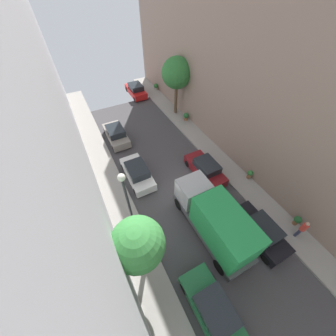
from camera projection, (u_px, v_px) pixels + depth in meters
The scene contains 19 objects.
ground at pixel (183, 192), 16.20m from camera, with size 32.00×32.00×0.00m, color #423F42.
sidewalk_left at pixel (125, 217), 14.58m from camera, with size 2.00×44.00×0.15m, color gray.
sidewalk_right at pixel (230, 171), 17.71m from camera, with size 2.00×44.00×0.15m, color gray.
building_right at pixel (318, 44), 11.95m from camera, with size 6.00×44.00×19.20m, color gray.
parked_car_left_1 at pixel (213, 310), 10.24m from camera, with size 1.78×4.20×1.57m.
parked_car_left_2 at pixel (137, 173), 16.68m from camera, with size 1.78×4.20×1.57m.
parked_car_left_3 at pixel (116, 134), 20.28m from camera, with size 1.78×4.20×1.57m.
parked_car_right_1 at pixel (260, 231), 13.17m from camera, with size 1.78×4.20×1.57m.
parked_car_right_2 at pixel (205, 169), 16.98m from camera, with size 1.78×4.20×1.57m.
parked_car_right_3 at pixel (136, 90), 26.91m from camera, with size 1.78×4.20×1.57m.
delivery_truck at pixel (215, 220), 12.55m from camera, with size 2.26×6.60×3.38m.
pedestrian at pixel (302, 229), 12.90m from camera, with size 0.40×0.36×1.72m.
street_tree_0 at pixel (138, 244), 9.26m from camera, with size 2.69×2.69×5.25m.
street_tree_1 at pixel (177, 73), 20.72m from camera, with size 3.24×3.24×6.33m.
potted_plant_1 at pixel (156, 87), 27.90m from camera, with size 0.62×0.62×0.86m.
potted_plant_2 at pixel (250, 174), 16.72m from camera, with size 0.46×0.46×0.83m.
potted_plant_3 at pixel (186, 116), 22.68m from camera, with size 0.61×0.61×0.90m.
potted_plant_5 at pixel (297, 220), 13.81m from camera, with size 0.50×0.50×0.81m.
lamp_post at pixel (126, 196), 11.41m from camera, with size 0.44×0.44×5.53m.
Camera 1 is at (-5.47, -7.84, 13.29)m, focal length 20.94 mm.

